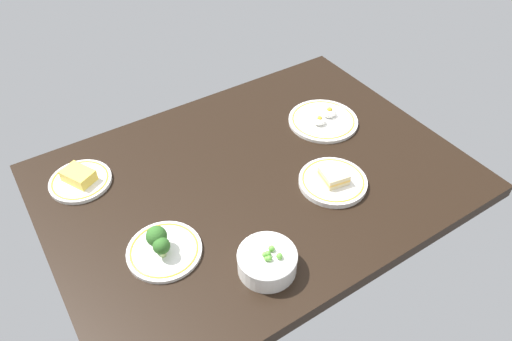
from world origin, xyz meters
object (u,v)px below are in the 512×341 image
object	(u,v)px
plate_eggs	(323,120)
plate_broccoli	(162,247)
plate_sandwich	(333,180)
plate_cheese	(80,179)
bowl_peas	(267,261)

from	to	relation	value
plate_eggs	plate_broccoli	xyz separation A→B (cm)	(66.22, 19.94, 1.13)
plate_sandwich	plate_eggs	size ratio (longest dim) A/B	0.86
plate_eggs	plate_cheese	xyz separation A→B (cm)	(75.54, -15.21, 0.38)
plate_cheese	bowl_peas	xyz separation A→B (cm)	(-28.07, 52.99, 1.72)
plate_sandwich	plate_cheese	world-z (taller)	plate_sandwich
plate_cheese	bowl_peas	distance (cm)	59.99
plate_broccoli	plate_sandwich	bearing A→B (deg)	175.43
plate_sandwich	bowl_peas	xyz separation A→B (cm)	(31.62, 13.82, 1.67)
plate_cheese	plate_broccoli	bearing A→B (deg)	104.86
plate_eggs	bowl_peas	world-z (taller)	bowl_peas
plate_cheese	bowl_peas	world-z (taller)	bowl_peas
bowl_peas	plate_broccoli	bearing A→B (deg)	-43.59
plate_sandwich	bowl_peas	bearing A→B (deg)	23.61
plate_eggs	plate_cheese	size ratio (longest dim) A/B	1.30
plate_sandwich	plate_cheese	xyz separation A→B (cm)	(59.69, -39.16, -0.05)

